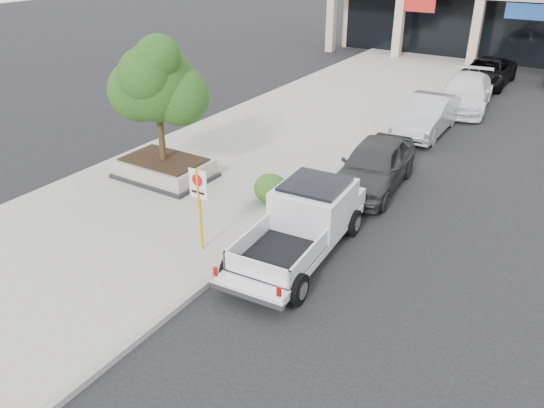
% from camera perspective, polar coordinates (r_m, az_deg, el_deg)
% --- Properties ---
extents(ground, '(120.00, 120.00, 0.00)m').
position_cam_1_polar(ground, '(12.81, 0.10, -9.65)').
color(ground, black).
rests_on(ground, ground).
extents(sidewalk, '(8.00, 52.00, 0.15)m').
position_cam_1_polar(sidewalk, '(19.84, -4.20, 4.52)').
color(sidewalk, gray).
rests_on(sidewalk, ground).
extents(curb, '(0.20, 52.00, 0.15)m').
position_cam_1_polar(curb, '(17.96, 6.07, 1.94)').
color(curb, gray).
rests_on(curb, ground).
extents(planter, '(3.20, 2.20, 0.68)m').
position_cam_1_polar(planter, '(18.60, -11.48, 3.79)').
color(planter, black).
rests_on(planter, sidewalk).
extents(planter_tree, '(2.90, 2.55, 4.00)m').
position_cam_1_polar(planter_tree, '(17.70, -11.69, 12.65)').
color(planter_tree, '#2F2112').
rests_on(planter_tree, planter).
extents(no_parking_sign, '(0.55, 0.09, 2.30)m').
position_cam_1_polar(no_parking_sign, '(13.62, -7.85, 0.54)').
color(no_parking_sign, '#DD9F0B').
rests_on(no_parking_sign, sidewalk).
extents(hedge, '(1.10, 0.99, 0.93)m').
position_cam_1_polar(hedge, '(16.41, -0.13, 1.66)').
color(hedge, '#1D4C15').
rests_on(hedge, sidewalk).
extents(pickup_truck, '(2.40, 5.64, 1.74)m').
position_cam_1_polar(pickup_truck, '(13.78, 2.82, -2.50)').
color(pickup_truck, silver).
rests_on(pickup_truck, ground).
extents(curb_car_a, '(2.29, 4.90, 1.62)m').
position_cam_1_polar(curb_car_a, '(17.96, 10.94, 4.15)').
color(curb_car_a, '#2C2F30').
rests_on(curb_car_a, ground).
extents(curb_car_b, '(1.68, 4.77, 1.57)m').
position_cam_1_polar(curb_car_b, '(23.72, 16.29, 9.14)').
color(curb_car_b, '#AAADB3').
rests_on(curb_car_b, ground).
extents(curb_car_c, '(2.82, 5.67, 1.58)m').
position_cam_1_polar(curb_car_c, '(27.91, 20.13, 11.21)').
color(curb_car_c, white).
rests_on(curb_car_c, ground).
extents(curb_car_d, '(2.50, 5.31, 1.47)m').
position_cam_1_polar(curb_car_d, '(32.94, 22.08, 13.02)').
color(curb_car_d, black).
rests_on(curb_car_d, ground).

